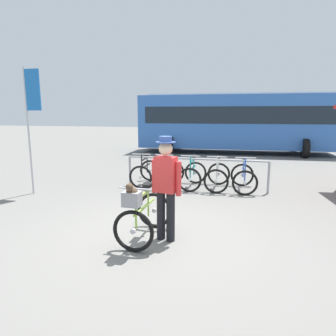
{
  "coord_description": "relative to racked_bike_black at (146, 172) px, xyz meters",
  "views": [
    {
      "loc": [
        1.29,
        -4.65,
        2.07
      ],
      "look_at": [
        -0.11,
        1.05,
        1.0
      ],
      "focal_mm": 31.85,
      "sensor_mm": 36.0,
      "label": 1
    }
  ],
  "objects": [
    {
      "name": "bike_rack_rail",
      "position": [
        1.5,
        -0.19,
        0.32
      ],
      "size": [
        3.91,
        0.09,
        0.88
      ],
      "color": "#99999E",
      "rests_on": "ground"
    },
    {
      "name": "person_with_featured_bike",
      "position": [
        1.54,
        -3.65,
        0.58
      ],
      "size": [
        0.52,
        0.32,
        1.72
      ],
      "color": "black",
      "rests_on": "ground"
    },
    {
      "name": "ground_plane",
      "position": [
        1.4,
        -3.54,
        -0.37
      ],
      "size": [
        80.0,
        80.0,
        0.0
      ],
      "primitive_type": "plane",
      "color": "slate"
    },
    {
      "name": "racked_bike_blue",
      "position": [
        2.8,
        -0.02,
        -0.0
      ],
      "size": [
        0.73,
        1.14,
        0.97
      ],
      "color": "black",
      "rests_on": "ground"
    },
    {
      "name": "racked_bike_teal",
      "position": [
        1.4,
        -0.01,
        0.0
      ],
      "size": [
        0.68,
        1.12,
        0.98
      ],
      "color": "black",
      "rests_on": "ground"
    },
    {
      "name": "racked_bike_black",
      "position": [
        0.0,
        0.0,
        0.0
      ],
      "size": [
        0.7,
        1.11,
        0.97
      ],
      "color": "black",
      "rests_on": "ground"
    },
    {
      "name": "bus_distant",
      "position": [
        2.38,
        8.12,
        1.37
      ],
      "size": [
        10.09,
        3.65,
        3.08
      ],
      "color": "#3366B7",
      "rests_on": "ground"
    },
    {
      "name": "racked_bike_white",
      "position": [
        2.1,
        -0.02,
        0.0
      ],
      "size": [
        0.66,
        1.09,
        0.97
      ],
      "color": "black",
      "rests_on": "ground"
    },
    {
      "name": "racked_bike_orange",
      "position": [
        0.7,
        -0.01,
        0.0
      ],
      "size": [
        0.75,
        1.15,
        0.97
      ],
      "color": "black",
      "rests_on": "ground"
    },
    {
      "name": "featured_bicycle",
      "position": [
        1.18,
        -3.81,
        0.12
      ],
      "size": [
        0.69,
        1.22,
        1.09
      ],
      "color": "black",
      "rests_on": "ground"
    },
    {
      "name": "banner_flag",
      "position": [
        -2.44,
        -1.63,
        1.86
      ],
      "size": [
        0.45,
        0.05,
        3.2
      ],
      "color": "#B2B2B7",
      "rests_on": "ground"
    }
  ]
}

